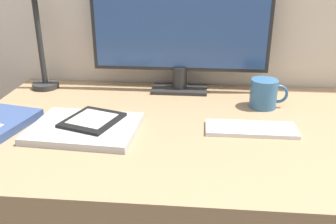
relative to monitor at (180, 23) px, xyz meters
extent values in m
cube|color=#997A56|center=(0.05, -0.31, -0.61)|extent=(1.35, 0.78, 0.71)
cube|color=#262626|center=(0.00, 0.00, -0.25)|extent=(0.20, 0.11, 0.01)
cylinder|color=#262626|center=(0.00, 0.00, -0.20)|extent=(0.05, 0.05, 0.08)
cube|color=#262626|center=(0.00, 0.00, 0.02)|extent=(0.64, 0.01, 0.39)
cube|color=#2D4C84|center=(0.00, -0.01, 0.02)|extent=(0.61, 0.01, 0.36)
cube|color=silver|center=(0.23, -0.33, -0.25)|extent=(0.26, 0.10, 0.01)
cube|color=#B7B7BC|center=(0.23, -0.33, -0.24)|extent=(0.24, 0.08, 0.00)
cube|color=#A3A3A8|center=(-0.25, -0.38, -0.25)|extent=(0.31, 0.25, 0.01)
cube|color=#B2B2B7|center=(-0.25, -0.38, -0.24)|extent=(0.31, 0.25, 0.01)
cube|color=black|center=(-0.23, -0.35, -0.23)|extent=(0.18, 0.19, 0.01)
cube|color=beige|center=(-0.23, -0.35, -0.22)|extent=(0.14, 0.14, 0.00)
cylinder|color=#282828|center=(-0.51, -0.02, -0.24)|extent=(0.10, 0.10, 0.02)
cylinder|color=#282828|center=(-0.51, -0.02, -0.07)|extent=(0.02, 0.02, 0.32)
cylinder|color=#336089|center=(0.29, -0.14, -0.20)|extent=(0.09, 0.09, 0.10)
torus|color=#336089|center=(0.33, -0.14, -0.20)|extent=(0.06, 0.01, 0.06)
camera|label=1|loc=(0.08, -1.32, 0.22)|focal=40.00mm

